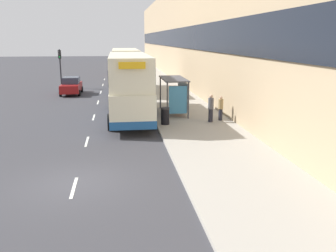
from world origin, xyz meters
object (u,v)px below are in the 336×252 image
Objects in this scene: car_1 at (71,86)px; pedestrian_at_shelter at (211,108)px; car_2 at (122,61)px; pedestrian_1 at (221,108)px; double_decker_bus_ahead at (126,70)px; double_decker_bus_near at (129,85)px; bus_shelter at (177,89)px; car_0 at (123,69)px; litter_bin at (165,116)px; traffic_light_far_kerb at (60,62)px.

pedestrian_at_shelter is (10.28, -14.75, 0.20)m from car_1.
pedestrian_1 is at bearing -84.61° from car_2.
double_decker_bus_ahead is 41.85m from car_2.
double_decker_bus_near reaches higher than pedestrian_1.
pedestrian_at_shelter is at bearing -58.84° from bus_shelter.
bus_shelter is 0.37× the size of double_decker_bus_near.
car_0 reaches higher than litter_bin.
traffic_light_far_kerb is (-1.63, 4.84, 2.03)m from car_1.
car_2 is 0.95× the size of traffic_light_far_kerb.
car_2 is 38.49m from traffic_light_far_kerb.
car_2 is at bearing 95.39° from pedestrian_1.
litter_bin is at bearing -82.84° from double_decker_bus_ahead.
car_1 is 5.49m from traffic_light_far_kerb.
double_decker_bus_ahead reaches higher than bus_shelter.
car_1 is at bearing 125.74° from bus_shelter.
double_decker_bus_near is 2.68× the size of car_0.
double_decker_bus_near is at bearing -90.38° from double_decker_bus_ahead.
double_decker_bus_ahead is 19.55m from car_0.
litter_bin is 21.94m from traffic_light_far_kerb.
double_decker_bus_ahead is 2.49× the size of car_0.
pedestrian_at_shelter is 3.00m from litter_bin.
traffic_light_far_kerb is at bearing 112.10° from double_decker_bus_near.
car_1 is at bearing -71.44° from traffic_light_far_kerb.
litter_bin is (2.08, -2.98, -1.62)m from double_decker_bus_near.
pedestrian_at_shelter is 1.10× the size of pedestrian_1.
pedestrian_1 is (0.74, 0.35, -0.09)m from pedestrian_at_shelter.
pedestrian_at_shelter is (4.63, -57.34, 0.14)m from car_2.
pedestrian_at_shelter is at bearing -85.38° from car_2.
pedestrian_1 is (11.03, -14.40, 0.12)m from car_1.
bus_shelter is 13.05m from double_decker_bus_ahead.
car_0 is 22.33m from car_2.
double_decker_bus_ahead is 10.16× the size of litter_bin.
car_1 is at bearing 115.91° from litter_bin.
pedestrian_at_shelter is at bearing -154.71° from pedestrian_1.
pedestrian_1 is at bearing -69.42° from double_decker_bus_ahead.
bus_shelter reaches higher than pedestrian_at_shelter.
double_decker_bus_near is 7.21× the size of pedestrian_1.
double_decker_bus_ahead is at bearing 107.69° from pedestrian_at_shelter.
traffic_light_far_kerb is (-6.96, 4.07, 0.58)m from double_decker_bus_ahead.
double_decker_bus_near is 6.36m from pedestrian_1.
car_0 is 4.07× the size of litter_bin.
pedestrian_1 is at bearing 10.31° from litter_bin.
double_decker_bus_near is 32.38m from car_0.
car_0 is 35.35m from pedestrian_at_shelter.
bus_shelter is at bearing -84.42° from car_0.
double_decker_bus_ahead is at bearing -30.35° from traffic_light_far_kerb.
car_1 is (-5.33, -0.77, -1.45)m from double_decker_bus_ahead.
double_decker_bus_near is 6.52× the size of pedestrian_at_shelter.
double_decker_bus_ahead is 16.34m from pedestrian_at_shelter.
pedestrian_at_shelter is at bearing -82.07° from car_0.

